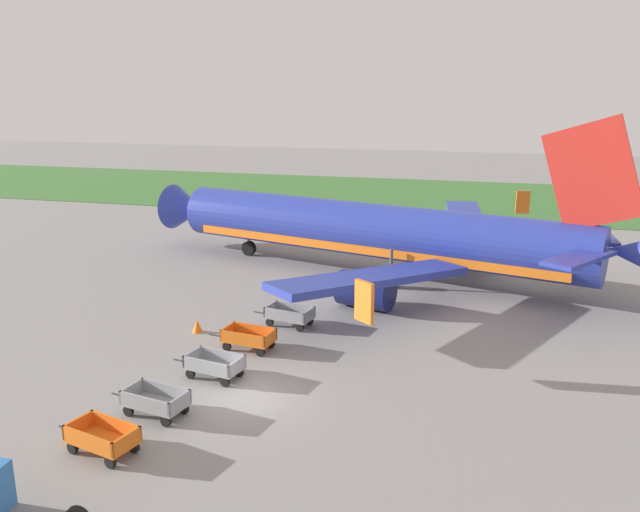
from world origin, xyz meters
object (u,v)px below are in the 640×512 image
(airplane, at_px, (385,233))
(traffic_cone_near_plane, at_px, (197,326))
(baggage_cart_third_in_row, at_px, (214,365))
(baggage_cart_far_end, at_px, (289,315))
(baggage_cart_second_in_row, at_px, (155,401))
(baggage_cart_fourth_in_row, at_px, (248,338))
(baggage_cart_nearest, at_px, (102,438))

(airplane, height_order, traffic_cone_near_plane, airplane)
(baggage_cart_third_in_row, bearing_deg, baggage_cart_far_end, 79.91)
(airplane, relative_size, baggage_cart_second_in_row, 10.24)
(baggage_cart_second_in_row, distance_m, baggage_cart_third_in_row, 3.91)
(airplane, distance_m, traffic_cone_near_plane, 15.56)
(baggage_cart_third_in_row, xyz_separation_m, baggage_cart_fourth_in_row, (0.31, 3.48, 0.00))
(baggage_cart_third_in_row, relative_size, traffic_cone_near_plane, 5.14)
(baggage_cart_far_end, distance_m, traffic_cone_near_plane, 5.00)
(baggage_cart_fourth_in_row, bearing_deg, baggage_cart_far_end, 75.37)
(traffic_cone_near_plane, bearing_deg, baggage_cart_fourth_in_row, -23.06)
(baggage_cart_far_end, xyz_separation_m, traffic_cone_near_plane, (-4.47, -2.24, -0.25))
(baggage_cart_third_in_row, distance_m, traffic_cone_near_plane, 5.90)
(baggage_cart_nearest, distance_m, baggage_cart_second_in_row, 3.06)
(baggage_cart_far_end, bearing_deg, baggage_cart_fourth_in_row, -104.63)
(baggage_cart_third_in_row, bearing_deg, airplane, 75.30)
(traffic_cone_near_plane, bearing_deg, baggage_cart_far_end, 26.61)
(baggage_cart_second_in_row, xyz_separation_m, baggage_cart_third_in_row, (0.87, 3.81, 0.00))
(airplane, xyz_separation_m, baggage_cart_fourth_in_row, (-4.43, -14.60, -2.45))
(baggage_cart_second_in_row, distance_m, baggage_cart_fourth_in_row, 7.38)
(baggage_cart_nearest, height_order, baggage_cart_second_in_row, same)
(airplane, height_order, baggage_cart_third_in_row, airplane)
(airplane, height_order, baggage_cart_far_end, airplane)
(baggage_cart_far_end, relative_size, traffic_cone_near_plane, 5.14)
(baggage_cart_fourth_in_row, xyz_separation_m, traffic_cone_near_plane, (-3.49, 1.49, -0.25))
(airplane, bearing_deg, traffic_cone_near_plane, -121.15)
(baggage_cart_second_in_row, relative_size, baggage_cart_far_end, 1.00)
(baggage_cart_far_end, bearing_deg, airplane, 72.35)
(baggage_cart_fourth_in_row, bearing_deg, baggage_cart_second_in_row, -99.16)
(baggage_cart_nearest, bearing_deg, baggage_cart_far_end, 79.49)
(baggage_cart_second_in_row, height_order, baggage_cart_fourth_in_row, same)
(airplane, relative_size, traffic_cone_near_plane, 52.68)
(baggage_cart_nearest, xyz_separation_m, baggage_cart_fourth_in_row, (1.63, 10.31, 0.00))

